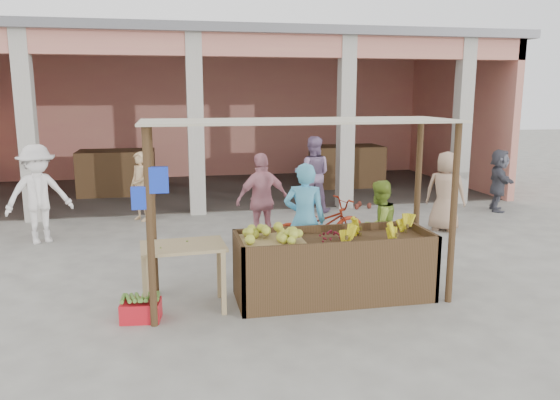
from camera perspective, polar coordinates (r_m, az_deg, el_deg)
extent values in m
plane|color=slate|center=(7.40, 1.80, -10.41)|extent=(60.00, 60.00, 0.00)
cube|color=tan|center=(18.18, -6.56, 8.80)|extent=(14.00, 0.20, 4.00)
cube|color=tan|center=(17.43, 17.85, 8.24)|extent=(0.20, 6.00, 4.00)
cube|color=tan|center=(12.49, -4.30, 15.84)|extent=(14.00, 0.30, 0.50)
cube|color=slate|center=(15.35, -5.74, 16.25)|extent=(14.40, 6.40, 0.20)
cube|color=#BCB7AC|center=(12.70, -24.90, 6.87)|extent=(0.35, 0.35, 4.00)
cube|color=#BCB7AC|center=(12.38, -8.82, 7.68)|extent=(0.35, 0.35, 4.00)
cube|color=#BCB7AC|center=(13.03, 6.89, 7.90)|extent=(0.35, 0.35, 4.00)
cube|color=#BCB7AC|center=(14.26, 18.51, 7.68)|extent=(0.35, 0.35, 4.00)
cube|color=#4E331F|center=(15.41, -16.66, 2.76)|extent=(2.00, 1.20, 1.20)
cube|color=#4E331F|center=(16.17, 6.96, 3.53)|extent=(2.00, 1.20, 1.20)
cube|color=#4E331F|center=(7.39, 5.62, -7.19)|extent=(2.60, 0.95, 0.80)
cylinder|color=#4E331F|center=(6.44, -13.43, -3.03)|extent=(0.09, 0.09, 2.35)
cylinder|color=#4E331F|center=(7.35, 17.66, -1.51)|extent=(0.09, 0.09, 2.35)
cylinder|color=#4E331F|center=(7.46, -13.20, -1.09)|extent=(0.09, 0.09, 2.35)
cylinder|color=#4E331F|center=(8.26, 14.15, 0.03)|extent=(0.09, 0.09, 2.35)
cube|color=beige|center=(6.99, 2.17, 8.27)|extent=(4.00, 1.35, 0.03)
cube|color=blue|center=(6.32, -12.58, 2.06)|extent=(0.22, 0.08, 0.30)
cube|color=blue|center=(6.37, -14.48, 0.21)|extent=(0.18, 0.07, 0.26)
cube|color=#9C8050|center=(7.04, -0.92, -4.42)|extent=(0.82, 0.71, 0.06)
ellipsoid|color=#D4D03E|center=(7.01, -0.92, -3.58)|extent=(0.70, 0.62, 0.15)
ellipsoid|color=maroon|center=(7.27, 5.37, -3.63)|extent=(0.44, 0.36, 0.14)
cube|color=tan|center=(6.98, -10.09, -4.78)|extent=(1.08, 0.76, 0.04)
cube|color=tan|center=(6.83, -13.91, -9.02)|extent=(0.06, 0.06, 0.80)
cube|color=tan|center=(6.85, -5.91, -8.68)|extent=(0.06, 0.06, 0.80)
cube|color=tan|center=(7.39, -13.73, -7.44)|extent=(0.06, 0.06, 0.80)
cube|color=tan|center=(7.41, -6.37, -7.14)|extent=(0.06, 0.06, 0.80)
cube|color=red|center=(6.96, -14.31, -11.14)|extent=(0.50, 0.39, 0.24)
ellipsoid|color=maroon|center=(12.98, 8.04, 0.22)|extent=(0.42, 0.42, 0.57)
ellipsoid|color=maroon|center=(13.14, 9.34, 0.31)|extent=(0.42, 0.42, 0.57)
ellipsoid|color=maroon|center=(13.30, 8.33, 0.47)|extent=(0.42, 0.42, 0.57)
imported|color=#56BEED|center=(8.13, 2.58, -1.70)|extent=(0.81, 0.70, 1.83)
imported|color=#8FB336|center=(8.52, 10.27, -2.44)|extent=(0.83, 0.71, 1.49)
imported|color=maroon|center=(9.33, 4.06, -2.70)|extent=(1.09, 1.99, 0.98)
imported|color=white|center=(10.83, -23.95, 0.92)|extent=(1.40, 1.08, 1.95)
imported|color=pink|center=(9.70, -1.86, 0.32)|extent=(1.16, 0.80, 1.80)
imported|color=tan|center=(11.29, 16.92, 1.29)|extent=(1.01, 0.95, 1.76)
imported|color=#4C4D59|center=(13.64, 21.90, 2.08)|extent=(1.09, 1.52, 1.52)
imported|color=#D8AE7B|center=(12.07, -14.39, 1.53)|extent=(0.71, 0.72, 1.55)
imported|color=#9576A1|center=(12.60, 3.43, 3.08)|extent=(1.05, 0.80, 1.91)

